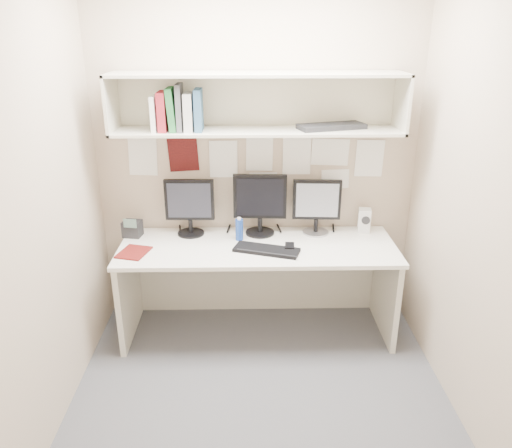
{
  "coord_description": "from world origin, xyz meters",
  "views": [
    {
      "loc": [
        -0.08,
        -2.66,
        2.21
      ],
      "look_at": [
        -0.02,
        0.35,
        1.01
      ],
      "focal_mm": 35.0,
      "sensor_mm": 36.0,
      "label": 1
    }
  ],
  "objects_px": {
    "desk": "(258,289)",
    "monitor_right": "(317,204)",
    "speaker": "(364,220)",
    "maroon_notebook": "(134,252)",
    "keyboard": "(267,250)",
    "desk_phone": "(132,228)",
    "monitor_left": "(190,204)",
    "monitor_center": "(260,202)"
  },
  "relations": [
    {
      "from": "monitor_right",
      "to": "desk_phone",
      "type": "distance_m",
      "value": 1.4
    },
    {
      "from": "desk",
      "to": "keyboard",
      "type": "relative_size",
      "value": 4.37
    },
    {
      "from": "maroon_notebook",
      "to": "desk_phone",
      "type": "bearing_deg",
      "value": 118.13
    },
    {
      "from": "monitor_left",
      "to": "desk_phone",
      "type": "xyz_separation_m",
      "value": [
        -0.43,
        -0.04,
        -0.17
      ]
    },
    {
      "from": "keyboard",
      "to": "desk_phone",
      "type": "bearing_deg",
      "value": -178.12
    },
    {
      "from": "desk",
      "to": "keyboard",
      "type": "xyz_separation_m",
      "value": [
        0.06,
        -0.12,
        0.37
      ]
    },
    {
      "from": "monitor_center",
      "to": "speaker",
      "type": "distance_m",
      "value": 0.82
    },
    {
      "from": "monitor_left",
      "to": "desk",
      "type": "bearing_deg",
      "value": -21.76
    },
    {
      "from": "monitor_left",
      "to": "keyboard",
      "type": "bearing_deg",
      "value": -29.11
    },
    {
      "from": "desk",
      "to": "keyboard",
      "type": "bearing_deg",
      "value": -63.36
    },
    {
      "from": "desk",
      "to": "monitor_center",
      "type": "xyz_separation_m",
      "value": [
        0.02,
        0.22,
        0.62
      ]
    },
    {
      "from": "monitor_right",
      "to": "speaker",
      "type": "xyz_separation_m",
      "value": [
        0.37,
        0.01,
        -0.14
      ]
    },
    {
      "from": "desk",
      "to": "monitor_left",
      "type": "xyz_separation_m",
      "value": [
        -0.51,
        0.22,
        0.6
      ]
    },
    {
      "from": "keyboard",
      "to": "desk",
      "type": "bearing_deg",
      "value": 135.01
    },
    {
      "from": "speaker",
      "to": "desk_phone",
      "type": "height_order",
      "value": "speaker"
    },
    {
      "from": "monitor_center",
      "to": "monitor_right",
      "type": "bearing_deg",
      "value": 3.52
    },
    {
      "from": "monitor_right",
      "to": "maroon_notebook",
      "type": "height_order",
      "value": "monitor_right"
    },
    {
      "from": "keyboard",
      "to": "monitor_right",
      "type": "bearing_deg",
      "value": 59.14
    },
    {
      "from": "monitor_right",
      "to": "keyboard",
      "type": "height_order",
      "value": "monitor_right"
    },
    {
      "from": "speaker",
      "to": "maroon_notebook",
      "type": "distance_m",
      "value": 1.73
    },
    {
      "from": "monitor_left",
      "to": "monitor_center",
      "type": "relative_size",
      "value": 0.92
    },
    {
      "from": "monitor_center",
      "to": "speaker",
      "type": "bearing_deg",
      "value": 4.59
    },
    {
      "from": "keyboard",
      "to": "desk_phone",
      "type": "relative_size",
      "value": 2.87
    },
    {
      "from": "monitor_right",
      "to": "desk_phone",
      "type": "xyz_separation_m",
      "value": [
        -1.39,
        -0.04,
        -0.17
      ]
    },
    {
      "from": "desk",
      "to": "speaker",
      "type": "relative_size",
      "value": 10.89
    },
    {
      "from": "monitor_center",
      "to": "desk_phone",
      "type": "xyz_separation_m",
      "value": [
        -0.96,
        -0.04,
        -0.19
      ]
    },
    {
      "from": "desk",
      "to": "monitor_right",
      "type": "relative_size",
      "value": 4.76
    },
    {
      "from": "keyboard",
      "to": "speaker",
      "type": "relative_size",
      "value": 2.49
    },
    {
      "from": "desk_phone",
      "to": "keyboard",
      "type": "bearing_deg",
      "value": -6.37
    },
    {
      "from": "desk",
      "to": "speaker",
      "type": "bearing_deg",
      "value": 15.9
    },
    {
      "from": "maroon_notebook",
      "to": "monitor_right",
      "type": "bearing_deg",
      "value": 30.27
    },
    {
      "from": "monitor_right",
      "to": "desk_phone",
      "type": "height_order",
      "value": "monitor_right"
    },
    {
      "from": "maroon_notebook",
      "to": "desk_phone",
      "type": "height_order",
      "value": "desk_phone"
    },
    {
      "from": "monitor_center",
      "to": "monitor_right",
      "type": "relative_size",
      "value": 1.11
    },
    {
      "from": "monitor_center",
      "to": "monitor_right",
      "type": "distance_m",
      "value": 0.43
    },
    {
      "from": "maroon_notebook",
      "to": "monitor_left",
      "type": "bearing_deg",
      "value": 58.98
    },
    {
      "from": "desk_phone",
      "to": "monitor_center",
      "type": "bearing_deg",
      "value": 12.54
    },
    {
      "from": "monitor_left",
      "to": "monitor_right",
      "type": "distance_m",
      "value": 0.95
    },
    {
      "from": "monitor_left",
      "to": "desk_phone",
      "type": "distance_m",
      "value": 0.47
    },
    {
      "from": "desk",
      "to": "monitor_right",
      "type": "distance_m",
      "value": 0.78
    },
    {
      "from": "monitor_left",
      "to": "monitor_center",
      "type": "xyz_separation_m",
      "value": [
        0.53,
        -0.0,
        0.02
      ]
    },
    {
      "from": "monitor_left",
      "to": "speaker",
      "type": "relative_size",
      "value": 2.33
    }
  ]
}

